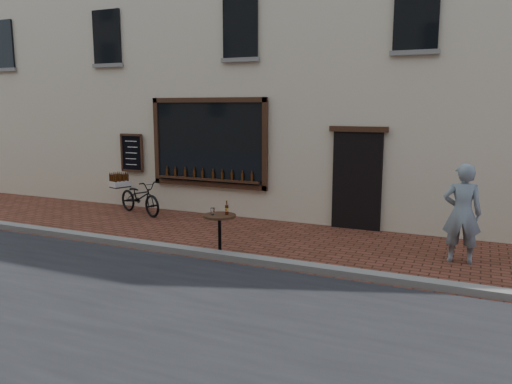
% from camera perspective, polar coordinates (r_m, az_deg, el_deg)
% --- Properties ---
extents(ground, '(90.00, 90.00, 0.00)m').
position_cam_1_polar(ground, '(9.17, -5.62, -7.77)').
color(ground, '#50271A').
rests_on(ground, ground).
extents(kerb, '(90.00, 0.25, 0.12)m').
position_cam_1_polar(kerb, '(9.31, -5.00, -7.09)').
color(kerb, slate).
rests_on(kerb, ground).
extents(shop_building, '(28.00, 6.20, 10.00)m').
position_cam_1_polar(shop_building, '(14.90, 7.27, 18.36)').
color(shop_building, beige).
rests_on(shop_building, ground).
extents(cargo_bicycle, '(2.05, 1.16, 0.95)m').
position_cam_1_polar(cargo_bicycle, '(13.23, -13.22, -0.51)').
color(cargo_bicycle, black).
rests_on(cargo_bicycle, ground).
extents(bistro_table, '(0.61, 0.61, 1.05)m').
position_cam_1_polar(bistro_table, '(9.27, -4.17, -3.96)').
color(bistro_table, black).
rests_on(bistro_table, ground).
extents(pedestrian, '(0.69, 0.49, 1.79)m').
position_cam_1_polar(pedestrian, '(9.50, 22.49, -2.28)').
color(pedestrian, gray).
rests_on(pedestrian, ground).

